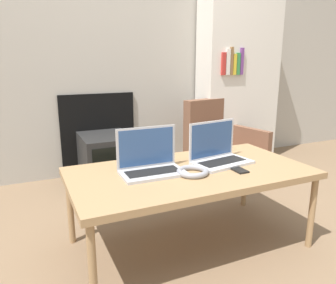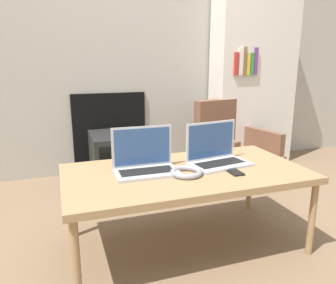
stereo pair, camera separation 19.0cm
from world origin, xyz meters
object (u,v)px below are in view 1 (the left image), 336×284
laptop_left (150,162)px  laptop_right (218,153)px  phone (237,169)px  armchair (220,140)px  tv (106,159)px  headphones (193,172)px

laptop_left → laptop_right: (0.43, -0.00, 0.00)m
laptop_right → phone: 0.17m
phone → armchair: (0.64, 1.13, -0.15)m
laptop_left → laptop_right: 0.43m
tv → laptop_right: bearing=-71.0°
laptop_left → laptop_right: bearing=1.0°
tv → armchair: armchair is taller
headphones → armchair: armchair is taller
headphones → tv: bearing=97.2°
headphones → tv: 1.30m
laptop_left → phone: size_ratio=2.49×
laptop_right → phone: laptop_right is taller
laptop_right → headphones: bearing=-161.6°
phone → headphones: bearing=170.8°
laptop_right → armchair: laptop_right is taller
laptop_left → armchair: size_ratio=0.48×
laptop_left → headphones: size_ratio=1.99×
tv → phone: bearing=-72.3°
headphones → phone: 0.26m
tv → headphones: bearing=-82.8°
laptop_right → tv: bearing=100.1°
laptop_right → armchair: bearing=46.7°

